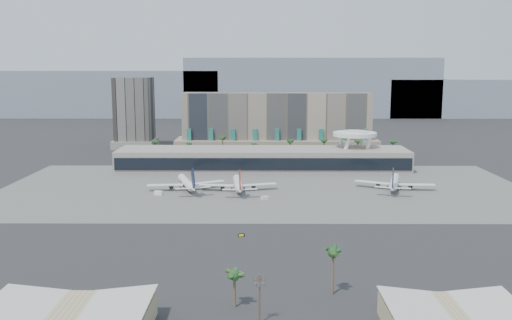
{
  "coord_description": "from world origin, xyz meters",
  "views": [
    {
      "loc": [
        -2.06,
        -222.46,
        59.79
      ],
      "look_at": [
        -3.6,
        40.0,
        16.73
      ],
      "focal_mm": 40.0,
      "sensor_mm": 36.0,
      "label": 1
    }
  ],
  "objects_px": {
    "airliner_left": "(187,183)",
    "airliner_right": "(394,182)",
    "service_vehicle_b": "(265,198)",
    "taxiway_sign": "(241,235)",
    "utility_pole": "(259,294)",
    "airliner_centre": "(238,184)",
    "service_vehicle_a": "(159,193)"
  },
  "relations": [
    {
      "from": "service_vehicle_b",
      "to": "service_vehicle_a",
      "type": "bearing_deg",
      "value": 145.08
    },
    {
      "from": "airliner_left",
      "to": "service_vehicle_b",
      "type": "distance_m",
      "value": 43.63
    },
    {
      "from": "utility_pole",
      "to": "service_vehicle_a",
      "type": "bearing_deg",
      "value": 109.29
    },
    {
      "from": "service_vehicle_a",
      "to": "service_vehicle_b",
      "type": "distance_m",
      "value": 50.75
    },
    {
      "from": "airliner_centre",
      "to": "taxiway_sign",
      "type": "bearing_deg",
      "value": -92.04
    },
    {
      "from": "airliner_left",
      "to": "service_vehicle_a",
      "type": "distance_m",
      "value": 16.87
    },
    {
      "from": "utility_pole",
      "to": "service_vehicle_a",
      "type": "relative_size",
      "value": 3.01
    },
    {
      "from": "utility_pole",
      "to": "airliner_right",
      "type": "height_order",
      "value": "airliner_right"
    },
    {
      "from": "utility_pole",
      "to": "airliner_centre",
      "type": "distance_m",
      "value": 145.57
    },
    {
      "from": "airliner_left",
      "to": "airliner_right",
      "type": "distance_m",
      "value": 102.06
    },
    {
      "from": "taxiway_sign",
      "to": "service_vehicle_a",
      "type": "bearing_deg",
      "value": 106.09
    },
    {
      "from": "utility_pole",
      "to": "taxiway_sign",
      "type": "height_order",
      "value": "utility_pole"
    },
    {
      "from": "service_vehicle_b",
      "to": "airliner_left",
      "type": "bearing_deg",
      "value": 126.66
    },
    {
      "from": "airliner_right",
      "to": "taxiway_sign",
      "type": "xyz_separation_m",
      "value": [
        -72.85,
        -79.36,
        -2.98
      ]
    },
    {
      "from": "airliner_centre",
      "to": "taxiway_sign",
      "type": "xyz_separation_m",
      "value": [
        3.92,
        -75.85,
        -2.89
      ]
    },
    {
      "from": "utility_pole",
      "to": "airliner_right",
      "type": "bearing_deg",
      "value": 65.94
    },
    {
      "from": "taxiway_sign",
      "to": "airliner_left",
      "type": "bearing_deg",
      "value": 94.86
    },
    {
      "from": "service_vehicle_b",
      "to": "taxiway_sign",
      "type": "distance_m",
      "value": 57.67
    },
    {
      "from": "airliner_right",
      "to": "utility_pole",
      "type": "bearing_deg",
      "value": -98.27
    },
    {
      "from": "airliner_right",
      "to": "service_vehicle_b",
      "type": "relative_size",
      "value": 12.46
    },
    {
      "from": "service_vehicle_a",
      "to": "taxiway_sign",
      "type": "distance_m",
      "value": 78.01
    },
    {
      "from": "utility_pole",
      "to": "airliner_left",
      "type": "distance_m",
      "value": 151.73
    },
    {
      "from": "airliner_left",
      "to": "airliner_right",
      "type": "relative_size",
      "value": 0.99
    },
    {
      "from": "service_vehicle_b",
      "to": "airliner_centre",
      "type": "bearing_deg",
      "value": 99.86
    },
    {
      "from": "airliner_left",
      "to": "service_vehicle_a",
      "type": "relative_size",
      "value": 9.77
    },
    {
      "from": "service_vehicle_a",
      "to": "airliner_centre",
      "type": "bearing_deg",
      "value": 36.7
    },
    {
      "from": "service_vehicle_a",
      "to": "service_vehicle_b",
      "type": "height_order",
      "value": "service_vehicle_a"
    },
    {
      "from": "airliner_left",
      "to": "taxiway_sign",
      "type": "relative_size",
      "value": 16.14
    },
    {
      "from": "utility_pole",
      "to": "airliner_left",
      "type": "xyz_separation_m",
      "value": [
        -35.66,
        147.44,
        -3.65
      ]
    },
    {
      "from": "airliner_left",
      "to": "service_vehicle_a",
      "type": "bearing_deg",
      "value": -152.57
    },
    {
      "from": "service_vehicle_a",
      "to": "taxiway_sign",
      "type": "height_order",
      "value": "service_vehicle_a"
    },
    {
      "from": "airliner_left",
      "to": "airliner_right",
      "type": "height_order",
      "value": "airliner_right"
    }
  ]
}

